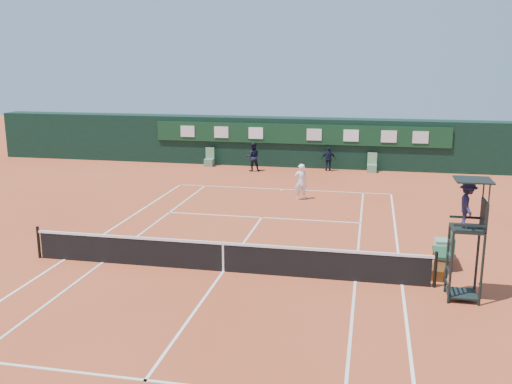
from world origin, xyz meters
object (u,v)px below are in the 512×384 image
umpire_chair (468,214)px  cooler (443,249)px  tennis_net (223,256)px  player_bench (446,249)px  player (301,182)px

umpire_chair → cooler: bearing=92.2°
tennis_net → player_bench: (6.93, 1.90, 0.09)m
tennis_net → umpire_chair: (7.06, -0.69, 1.95)m
player_bench → player: bearing=125.4°
player_bench → player: player is taller
umpire_chair → player: umpire_chair is taller
tennis_net → umpire_chair: 7.35m
umpire_chair → player_bench: (-0.13, 2.59, -1.86)m
umpire_chair → player_bench: size_ratio=2.85×
umpire_chair → cooler: (-0.13, 3.40, -2.13)m
player_bench → cooler: size_ratio=1.86×
player → cooler: bearing=105.4°
tennis_net → umpire_chair: umpire_chair is taller
tennis_net → umpire_chair: size_ratio=3.77×
umpire_chair → player: (-5.85, 10.65, -1.60)m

